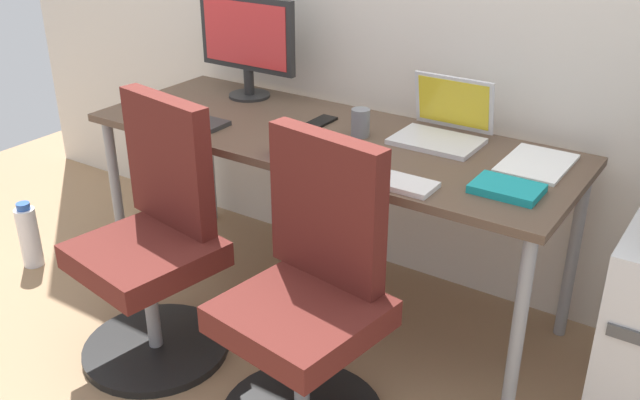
% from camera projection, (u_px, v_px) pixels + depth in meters
% --- Properties ---
extents(ground_plane, '(5.28, 5.28, 0.00)m').
position_uv_depth(ground_plane, '(327.00, 297.00, 3.00)').
color(ground_plane, '#9E7A56').
extents(desk, '(1.89, 0.69, 0.73)m').
position_uv_depth(desk, '(327.00, 149.00, 2.71)').
color(desk, brown).
rests_on(desk, ground).
extents(office_chair_left, '(0.54, 0.54, 0.94)m').
position_uv_depth(office_chair_left, '(156.00, 245.00, 2.54)').
color(office_chair_left, black).
rests_on(office_chair_left, ground).
extents(office_chair_right, '(0.54, 0.54, 0.94)m').
position_uv_depth(office_chair_right, '(310.00, 303.00, 2.21)').
color(office_chair_right, black).
rests_on(office_chair_right, ground).
extents(water_bottle_on_floor, '(0.09, 0.09, 0.31)m').
position_uv_depth(water_bottle_on_floor, '(29.00, 236.00, 3.18)').
color(water_bottle_on_floor, white).
rests_on(water_bottle_on_floor, ground).
extents(desktop_monitor, '(0.48, 0.18, 0.43)m').
position_uv_depth(desktop_monitor, '(247.00, 40.00, 3.00)').
color(desktop_monitor, '#262626').
rests_on(desktop_monitor, desk).
extents(open_laptop, '(0.31, 0.27, 0.22)m').
position_uv_depth(open_laptop, '(444.00, 125.00, 2.61)').
color(open_laptop, silver).
rests_on(open_laptop, desk).
extents(keyboard_by_monitor, '(0.34, 0.12, 0.02)m').
position_uv_depth(keyboard_by_monitor, '(189.00, 119.00, 2.81)').
color(keyboard_by_monitor, '#2D2D2D').
rests_on(keyboard_by_monitor, desk).
extents(keyboard_by_laptop, '(0.34, 0.12, 0.02)m').
position_uv_depth(keyboard_by_laptop, '(385.00, 179.00, 2.28)').
color(keyboard_by_laptop, silver).
rests_on(keyboard_by_laptop, desk).
extents(mouse_by_monitor, '(0.06, 0.10, 0.03)m').
position_uv_depth(mouse_by_monitor, '(324.00, 163.00, 2.38)').
color(mouse_by_monitor, silver).
rests_on(mouse_by_monitor, desk).
extents(mouse_by_laptop, '(0.06, 0.10, 0.03)m').
position_uv_depth(mouse_by_laptop, '(297.00, 140.00, 2.58)').
color(mouse_by_laptop, '#B7B7B7').
rests_on(mouse_by_laptop, desk).
extents(coffee_mug, '(0.08, 0.08, 0.09)m').
position_uv_depth(coffee_mug, '(282.00, 144.00, 2.46)').
color(coffee_mug, purple).
rests_on(coffee_mug, desk).
extents(pen_cup, '(0.07, 0.07, 0.10)m').
position_uv_depth(pen_cup, '(360.00, 123.00, 2.64)').
color(pen_cup, slate).
rests_on(pen_cup, desk).
extents(phone_near_laptop, '(0.07, 0.14, 0.01)m').
position_uv_depth(phone_near_laptop, '(321.00, 122.00, 2.79)').
color(phone_near_laptop, black).
rests_on(phone_near_laptop, desk).
extents(notebook, '(0.21, 0.15, 0.03)m').
position_uv_depth(notebook, '(507.00, 189.00, 2.20)').
color(notebook, teal).
rests_on(notebook, desk).
extents(paper_pile, '(0.21, 0.30, 0.01)m').
position_uv_depth(paper_pile, '(537.00, 163.00, 2.40)').
color(paper_pile, white).
rests_on(paper_pile, desk).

